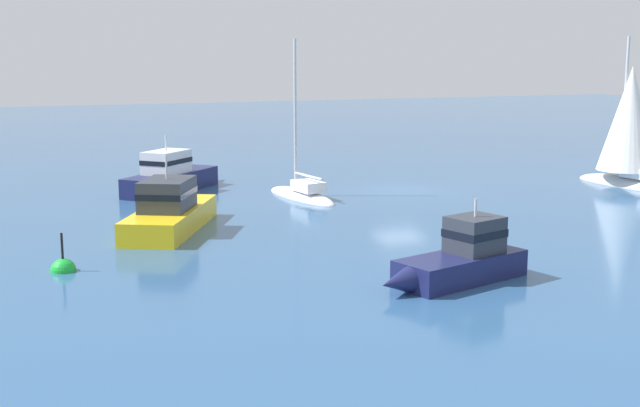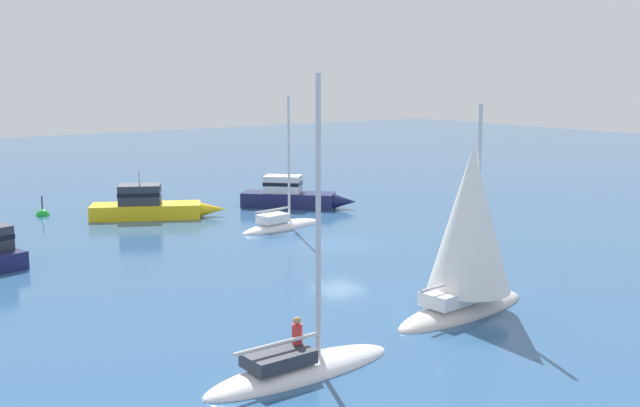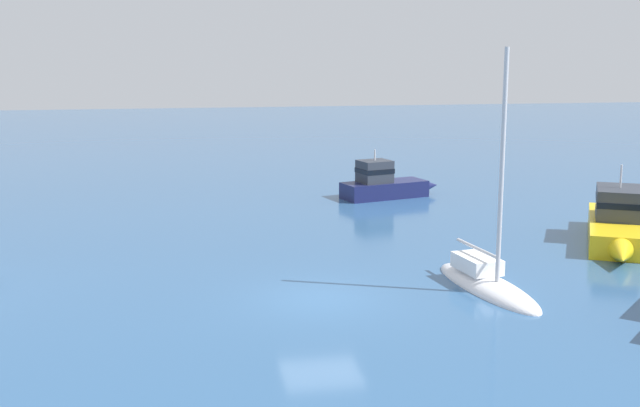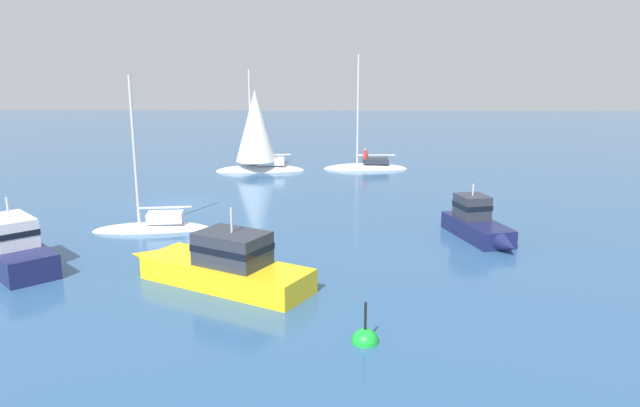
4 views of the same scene
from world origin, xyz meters
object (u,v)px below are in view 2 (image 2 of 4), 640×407
channel_buoy (43,216)px  powerboat (292,196)px  yacht (281,225)px  ketch (469,239)px  cabin_cruiser (149,206)px  sailboat (299,369)px

channel_buoy → powerboat: bearing=65.4°
powerboat → yacht: size_ratio=0.80×
ketch → channel_buoy: bearing=97.7°
cabin_cruiser → sailboat: size_ratio=0.85×
powerboat → channel_buoy: size_ratio=3.84×
channel_buoy → cabin_cruiser: bearing=48.3°
cabin_cruiser → yacht: 9.04m
channel_buoy → yacht: bearing=40.2°
powerboat → ketch: 24.15m
powerboat → cabin_cruiser: bearing=-147.3°
sailboat → channel_buoy: (-31.02, 1.24, -0.15)m
cabin_cruiser → sailboat: 27.17m
cabin_cruiser → channel_buoy: 7.02m
sailboat → cabin_cruiser: bearing=74.3°
sailboat → yacht: sailboat is taller
cabin_cruiser → ketch: 25.19m
sailboat → yacht: size_ratio=1.17×
cabin_cruiser → powerboat: 9.60m
sailboat → ketch: 9.16m
powerboat → sailboat: (24.34, -15.84, -0.65)m
sailboat → ketch: (-1.37, 8.65, 2.67)m
yacht → channel_buoy: (-12.12, -10.26, -0.14)m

